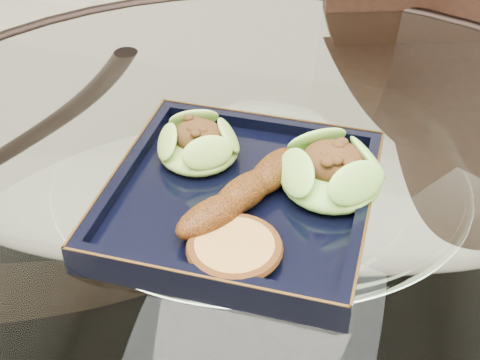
# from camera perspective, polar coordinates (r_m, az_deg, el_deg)

# --- Properties ---
(dining_table) EXTENTS (1.13, 1.13, 0.77)m
(dining_table) POSITION_cam_1_polar(r_m,az_deg,el_deg) (0.84, 1.48, -10.39)
(dining_table) COLOR white
(dining_table) RESTS_ON ground
(dining_chair) EXTENTS (0.56, 0.56, 1.01)m
(dining_chair) POSITION_cam_1_polar(r_m,az_deg,el_deg) (1.20, 17.23, 2.97)
(dining_chair) COLOR black
(dining_chair) RESTS_ON ground
(navy_plate) EXTENTS (0.27, 0.27, 0.02)m
(navy_plate) POSITION_cam_1_polar(r_m,az_deg,el_deg) (0.71, 0.00, -1.90)
(navy_plate) COLOR black
(navy_plate) RESTS_ON dining_table
(lettuce_wrap_left) EXTENTS (0.10, 0.10, 0.03)m
(lettuce_wrap_left) POSITION_cam_1_polar(r_m,az_deg,el_deg) (0.74, -3.57, 2.89)
(lettuce_wrap_left) COLOR #5F9B2D
(lettuce_wrap_left) RESTS_ON navy_plate
(lettuce_wrap_right) EXTENTS (0.13, 0.13, 0.04)m
(lettuce_wrap_right) POSITION_cam_1_polar(r_m,az_deg,el_deg) (0.70, 7.80, 0.46)
(lettuce_wrap_right) COLOR #5AA630
(lettuce_wrap_right) RESTS_ON navy_plate
(roasted_plantain) EXTENTS (0.11, 0.17, 0.03)m
(roasted_plantain) POSITION_cam_1_polar(r_m,az_deg,el_deg) (0.68, 0.32, -1.09)
(roasted_plantain) COLOR #62300A
(roasted_plantain) RESTS_ON navy_plate
(crumb_patty) EXTENTS (0.09, 0.09, 0.01)m
(crumb_patty) POSITION_cam_1_polar(r_m,az_deg,el_deg) (0.63, -0.47, -5.95)
(crumb_patty) COLOR #C58341
(crumb_patty) RESTS_ON navy_plate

